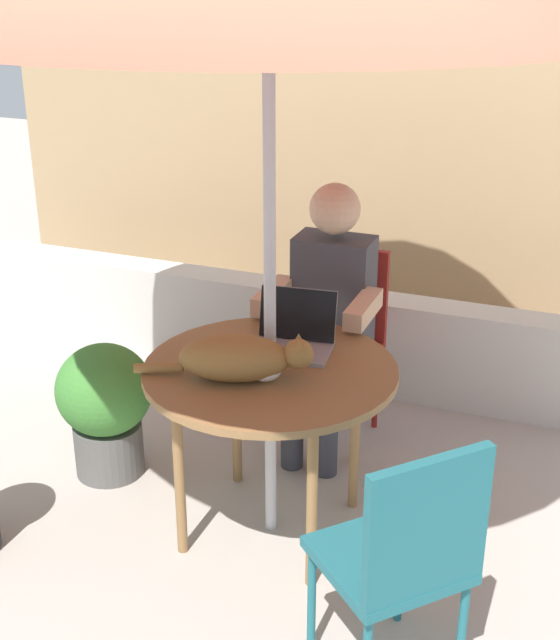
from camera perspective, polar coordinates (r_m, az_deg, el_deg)
name	(u,v)px	position (r m, az deg, el deg)	size (l,w,h in m)	color
ground_plane	(271,527)	(3.64, -0.59, -13.21)	(14.00, 14.00, 0.00)	#ADA399
fence_back	(408,184)	(5.09, 8.26, 8.69)	(5.04, 0.08, 1.81)	tan
planter_wall_low	(365,342)	(4.59, 5.50, -1.40)	(4.54, 0.20, 0.52)	beige
patio_table	(270,383)	(3.30, -0.63, -4.07)	(0.95, 0.95, 0.72)	olive
chair_occupied	(338,329)	(4.07, 3.78, -0.58)	(0.40, 0.40, 0.89)	maroon
chair_empty	(405,551)	(2.69, 8.09, -14.57)	(0.57, 0.57, 0.89)	#1E606B
person_seated	(328,307)	(3.86, 3.13, 0.84)	(0.48, 0.48, 1.23)	#3F3F47
laptop	(295,332)	(3.41, 0.95, -0.75)	(0.33, 0.28, 0.21)	gray
cat	(242,359)	(3.15, -2.50, -2.51)	(0.64, 0.31, 0.17)	olive
potted_plant_by_chair	(105,404)	(3.88, -11.22, -5.32)	(0.41, 0.41, 0.61)	#595654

